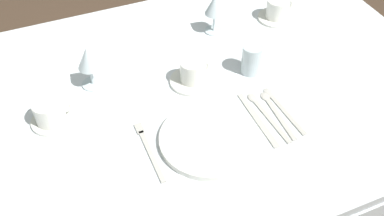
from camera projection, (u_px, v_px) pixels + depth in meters
The scene contains 16 objects.
dining_table at pixel (172, 114), 1.43m from camera, with size 1.80×1.11×0.74m.
dinner_plate at pixel (208, 139), 1.23m from camera, with size 0.28×0.28×0.02m, color white.
fork_outer at pixel (149, 149), 1.22m from camera, with size 0.02×0.22×0.00m.
dinner_knife at pixel (258, 121), 1.29m from camera, with size 0.02×0.23×0.00m.
spoon_soup at pixel (264, 111), 1.32m from camera, with size 0.03×0.22×0.01m.
spoon_dessert at pixel (274, 109), 1.32m from camera, with size 0.03×0.21×0.01m.
spoon_tea at pixel (279, 105), 1.34m from camera, with size 0.03×0.22×0.01m.
saucer_left at pixel (52, 121), 1.29m from camera, with size 0.12×0.12×0.01m, color white.
coffee_cup_left at pixel (50, 111), 1.26m from camera, with size 0.11×0.09×0.07m.
saucer_right at pixel (192, 81), 1.41m from camera, with size 0.14×0.14×0.01m, color white.
coffee_cup_right at pixel (192, 71), 1.38m from camera, with size 0.10×0.07×0.07m.
saucer_far at pixel (276, 18), 1.66m from camera, with size 0.13×0.13×0.01m, color white.
coffee_cup_far at pixel (278, 8), 1.63m from camera, with size 0.11×0.08×0.07m.
wine_glass_centre at pixel (215, 7), 1.53m from camera, with size 0.07×0.07×0.15m.
wine_glass_left at pixel (88, 60), 1.33m from camera, with size 0.07×0.07×0.15m.
drink_tumbler at pixel (251, 61), 1.42m from camera, with size 0.07×0.07×0.10m.
Camera 1 is at (-0.32, -0.93, 1.69)m, focal length 41.11 mm.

